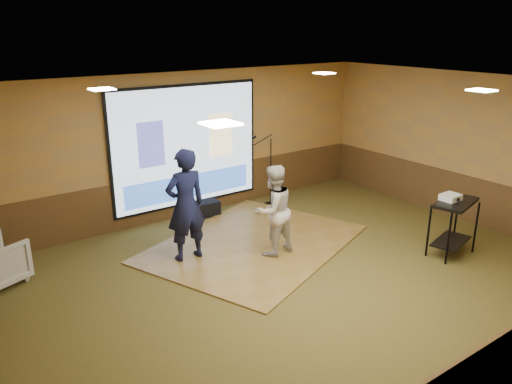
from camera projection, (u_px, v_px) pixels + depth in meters
ground at (292, 277)px, 8.05m from camera, size 9.00×9.00×0.00m
room_shell at (295, 151)px, 7.38m from camera, size 9.04×7.04×3.02m
wainscot_back at (188, 193)px, 10.58m from camera, size 9.00×0.04×0.95m
wainscot_front at (505, 366)px, 5.21m from camera, size 9.00×0.04×0.95m
wainscot_right at (459, 196)px, 10.36m from camera, size 0.04×7.00×0.95m
projector_screen at (187, 147)px, 10.23m from camera, size 3.32×0.06×2.52m
downlight_nw at (102, 89)px, 7.28m from camera, size 0.32×0.32×0.02m
downlight_ne at (324, 73)px, 9.70m from camera, size 0.32×0.32×0.02m
downlight_sw at (221, 124)px, 4.73m from camera, size 0.32×0.32×0.02m
downlight_se at (482, 90)px, 7.16m from camera, size 0.32×0.32×0.02m
dance_floor at (254, 243)px, 9.24m from camera, size 4.63×4.12×0.03m
player_left at (186, 205)px, 8.34m from camera, size 0.71×0.47×1.94m
player_right at (273, 210)px, 8.58m from camera, size 0.82×0.66×1.61m
av_table at (454, 217)px, 8.63m from camera, size 0.94×0.50×0.99m
projector at (451, 197)px, 8.57m from camera, size 0.33×0.28×0.11m
mic_stand at (269, 184)px, 11.12m from camera, size 0.64×0.26×1.64m
duffel_bag at (207, 208)px, 10.61m from camera, size 0.53×0.38×0.31m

